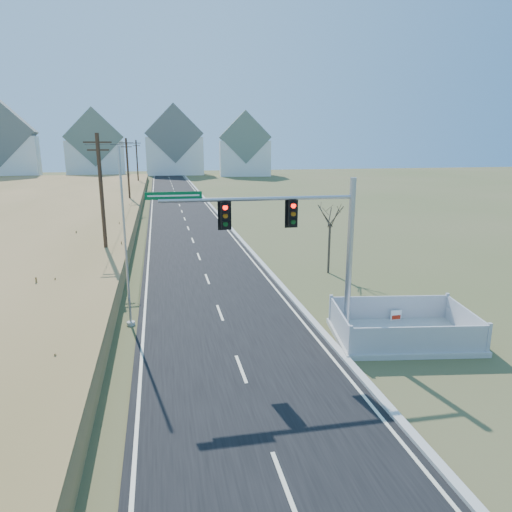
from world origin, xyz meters
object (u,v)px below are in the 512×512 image
(fence_enclosure, at_px, (402,333))
(open_sign, at_px, (396,317))
(traffic_signal_mast, at_px, (309,242))
(bare_tree, at_px, (330,214))
(flagpole, at_px, (126,257))

(fence_enclosure, height_order, open_sign, fence_enclosure)
(traffic_signal_mast, bearing_deg, bare_tree, 65.33)
(open_sign, distance_m, bare_tree, 9.71)
(flagpole, bearing_deg, fence_enclosure, -19.20)
(traffic_signal_mast, relative_size, fence_enclosure, 1.36)
(open_sign, height_order, bare_tree, bare_tree)
(flagpole, height_order, bare_tree, flagpole)
(traffic_signal_mast, relative_size, flagpole, 1.06)
(traffic_signal_mast, height_order, bare_tree, traffic_signal_mast)
(flagpole, xyz_separation_m, bare_tree, (12.31, 6.54, 0.62))
(traffic_signal_mast, height_order, open_sign, traffic_signal_mast)
(traffic_signal_mast, xyz_separation_m, fence_enclosure, (4.05, -1.05, -4.02))
(flagpole, distance_m, bare_tree, 13.95)
(fence_enclosure, xyz_separation_m, flagpole, (-11.70, 4.07, 3.01))
(fence_enclosure, bearing_deg, flagpole, 170.11)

